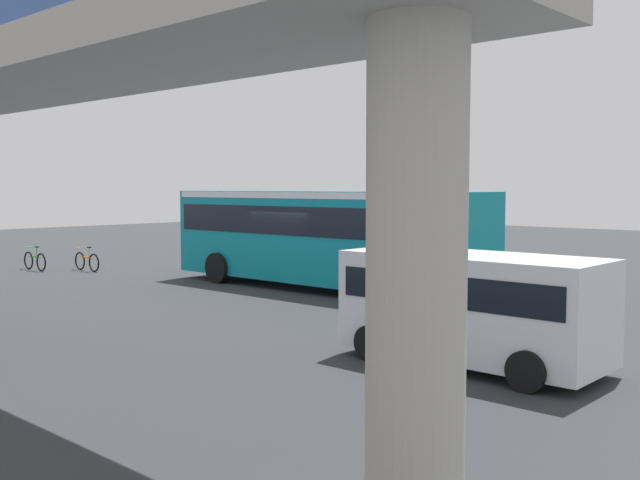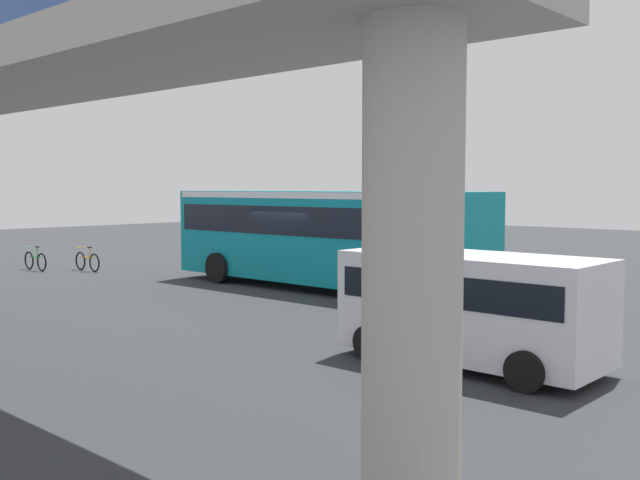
# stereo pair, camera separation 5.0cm
# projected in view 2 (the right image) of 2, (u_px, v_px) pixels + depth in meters

# --- Properties ---
(ground) EXTENTS (80.00, 80.00, 0.00)m
(ground) POSITION_uv_depth(u_px,v_px,m) (301.00, 288.00, 23.71)
(ground) COLOR #2D3033
(city_bus) EXTENTS (11.54, 2.85, 3.15)m
(city_bus) POSITION_uv_depth(u_px,v_px,m) (322.00, 231.00, 23.30)
(city_bus) COLOR #0C8493
(city_bus) RESTS_ON ground
(parked_van) EXTENTS (4.80, 2.17, 2.05)m
(parked_van) POSITION_uv_depth(u_px,v_px,m) (471.00, 302.00, 13.34)
(parked_van) COLOR silver
(parked_van) RESTS_ON ground
(bicycle_orange) EXTENTS (1.77, 0.44, 0.96)m
(bicycle_orange) POSITION_uv_depth(u_px,v_px,m) (87.00, 261.00, 28.50)
(bicycle_orange) COLOR black
(bicycle_orange) RESTS_ON ground
(bicycle_green) EXTENTS (1.77, 0.44, 0.96)m
(bicycle_green) POSITION_uv_depth(u_px,v_px,m) (35.00, 261.00, 28.72)
(bicycle_green) COLOR black
(bicycle_green) RESTS_ON ground
(traffic_sign) EXTENTS (0.08, 0.60, 2.80)m
(traffic_sign) POSITION_uv_depth(u_px,v_px,m) (394.00, 228.00, 24.76)
(traffic_sign) COLOR slate
(traffic_sign) RESTS_ON ground
(lane_dash_leftmost) EXTENTS (2.00, 0.20, 0.01)m
(lane_dash_leftmost) POSITION_uv_depth(u_px,v_px,m) (579.00, 303.00, 20.55)
(lane_dash_leftmost) COLOR silver
(lane_dash_leftmost) RESTS_ON ground
(lane_dash_left) EXTENTS (2.00, 0.20, 0.01)m
(lane_dash_left) POSITION_uv_depth(u_px,v_px,m) (457.00, 290.00, 23.25)
(lane_dash_left) COLOR silver
(lane_dash_left) RESTS_ON ground
(lane_dash_centre) EXTENTS (2.00, 0.20, 0.01)m
(lane_dash_centre) POSITION_uv_depth(u_px,v_px,m) (360.00, 279.00, 25.94)
(lane_dash_centre) COLOR silver
(lane_dash_centre) RESTS_ON ground
(lane_dash_right) EXTENTS (2.00, 0.20, 0.01)m
(lane_dash_right) POSITION_uv_depth(u_px,v_px,m) (282.00, 271.00, 28.63)
(lane_dash_right) COLOR silver
(lane_dash_right) RESTS_ON ground
(lane_dash_rightmost) EXTENTS (2.00, 0.20, 0.01)m
(lane_dash_rightmost) POSITION_uv_depth(u_px,v_px,m) (216.00, 263.00, 31.33)
(lane_dash_rightmost) COLOR silver
(lane_dash_rightmost) RESTS_ON ground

